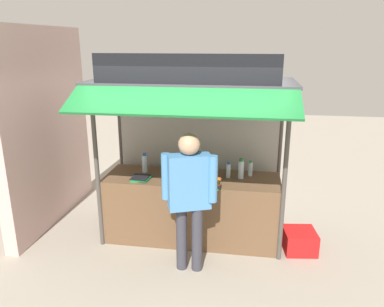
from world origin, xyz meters
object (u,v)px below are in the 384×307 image
at_px(water_bottle_left, 172,162).
at_px(plastic_crate, 299,241).
at_px(vendor_person, 189,191).
at_px(water_bottle_far_right, 250,169).
at_px(water_bottle_mid_right, 215,169).
at_px(magazine_stack_front_right, 211,184).
at_px(water_bottle_back_left, 241,169).
at_px(water_bottle_rear_center, 145,163).
at_px(banana_bunch_leftmost, 260,111).
at_px(water_bottle_center, 228,170).
at_px(magazine_stack_right, 197,176).
at_px(banana_bunch_rightmost, 139,109).
at_px(magazine_stack_mid_left, 140,178).

distance_m(water_bottle_left, plastic_crate, 2.11).
xyz_separation_m(vendor_person, plastic_crate, (1.43, 0.65, -0.92)).
bearing_deg(water_bottle_far_right, water_bottle_mid_right, -162.16).
bearing_deg(magazine_stack_front_right, water_bottle_back_left, 45.82).
bearing_deg(water_bottle_rear_center, magazine_stack_front_right, -23.09).
xyz_separation_m(water_bottle_left, water_bottle_far_right, (1.15, -0.07, -0.01)).
bearing_deg(banana_bunch_leftmost, water_bottle_mid_right, 136.34).
relative_size(water_bottle_rear_center, magazine_stack_front_right, 0.88).
relative_size(water_bottle_back_left, water_bottle_left, 1.16).
height_order(water_bottle_center, vendor_person, vendor_person).
bearing_deg(plastic_crate, water_bottle_left, 167.37).
height_order(water_bottle_left, plastic_crate, water_bottle_left).
bearing_deg(water_bottle_left, magazine_stack_right, -31.17).
relative_size(water_bottle_rear_center, banana_bunch_leftmost, 1.19).
bearing_deg(vendor_person, magazine_stack_front_right, 44.43).
distance_m(water_bottle_back_left, magazine_stack_front_right, 0.54).
height_order(water_bottle_back_left, vendor_person, vendor_person).
bearing_deg(water_bottle_center, water_bottle_back_left, -3.62).
bearing_deg(banana_bunch_leftmost, vendor_person, -159.28).
bearing_deg(water_bottle_mid_right, water_bottle_far_right, 17.84).
distance_m(water_bottle_back_left, magazine_stack_right, 0.63).
bearing_deg(banana_bunch_rightmost, magazine_stack_mid_left, 109.78).
distance_m(magazine_stack_right, plastic_crate, 1.67).
bearing_deg(vendor_person, banana_bunch_rightmost, 134.81).
bearing_deg(water_bottle_back_left, water_bottle_rear_center, 177.73).
height_order(water_bottle_mid_right, magazine_stack_right, water_bottle_mid_right).
height_order(magazine_stack_mid_left, magazine_stack_right, magazine_stack_mid_left).
bearing_deg(vendor_person, banana_bunch_leftmost, -0.57).
xyz_separation_m(magazine_stack_front_right, magazine_stack_right, (-0.24, 0.34, -0.03)).
relative_size(water_bottle_rear_center, vendor_person, 0.16).
height_order(magazine_stack_front_right, plastic_crate, magazine_stack_front_right).
height_order(water_bottle_left, magazine_stack_front_right, water_bottle_left).
height_order(magazine_stack_mid_left, banana_bunch_leftmost, banana_bunch_leftmost).
xyz_separation_m(water_bottle_far_right, banana_bunch_rightmost, (-1.39, -0.70, 0.94)).
relative_size(water_bottle_mid_right, vendor_person, 0.16).
bearing_deg(water_bottle_left, magazine_stack_front_right, -42.31).
distance_m(water_bottle_back_left, magazine_stack_mid_left, 1.40).
relative_size(vendor_person, plastic_crate, 4.17).
xyz_separation_m(water_bottle_far_right, magazine_stack_mid_left, (-1.50, -0.39, -0.08)).
height_order(magazine_stack_front_right, banana_bunch_rightmost, banana_bunch_rightmost).
relative_size(magazine_stack_right, banana_bunch_leftmost, 1.18).
bearing_deg(magazine_stack_front_right, plastic_crate, 8.11).
xyz_separation_m(magazine_stack_mid_left, magazine_stack_front_right, (1.00, -0.12, 0.02)).
height_order(water_bottle_left, magazine_stack_mid_left, water_bottle_left).
bearing_deg(water_bottle_back_left, banana_bunch_leftmost, -69.86).
bearing_deg(plastic_crate, magazine_stack_mid_left, -178.63).
height_order(magazine_stack_front_right, magazine_stack_right, magazine_stack_front_right).
bearing_deg(banana_bunch_rightmost, banana_bunch_leftmost, 0.03).
bearing_deg(water_bottle_left, water_bottle_center, -13.06).
relative_size(water_bottle_back_left, vendor_person, 0.16).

